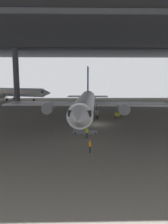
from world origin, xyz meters
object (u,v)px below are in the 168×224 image
at_px(crew_worker_near_nose, 90,146).
at_px(airplane_distant, 14,92).
at_px(airplane_main, 85,104).
at_px(boarding_stairs, 86,129).
at_px(crew_worker_by_stairs, 87,132).
at_px(baggage_tug, 118,114).

height_order(crew_worker_near_nose, airplane_distant, airplane_distant).
relative_size(airplane_main, crew_worker_near_nose, 23.70).
distance_m(boarding_stairs, crew_worker_by_stairs, 3.18).
distance_m(airplane_main, crew_worker_near_nose, 19.88).
bearing_deg(airplane_main, crew_worker_by_stairs, -90.83).
height_order(boarding_stairs, crew_worker_by_stairs, boarding_stairs).
distance_m(boarding_stairs, airplane_distant, 57.58).
bearing_deg(boarding_stairs, airplane_main, 88.60).
xyz_separation_m(airplane_distant, baggage_tug, (33.53, -36.32, -2.65)).
height_order(boarding_stairs, airplane_distant, airplane_distant).
relative_size(boarding_stairs, crew_worker_near_nose, 3.01).
bearing_deg(crew_worker_near_nose, boarding_stairs, 91.19).
height_order(airplane_main, crew_worker_near_nose, airplane_main).
xyz_separation_m(crew_worker_by_stairs, baggage_tug, (7.70, 18.28, -0.45)).
xyz_separation_m(airplane_main, baggage_tug, (7.50, 4.91, -2.93)).
relative_size(crew_worker_near_nose, crew_worker_by_stairs, 0.91).
xyz_separation_m(crew_worker_near_nose, crew_worker_by_stairs, (-0.14, 6.34, 0.10)).
bearing_deg(boarding_stairs, crew_worker_by_stairs, -88.99).
bearing_deg(airplane_distant, baggage_tug, -47.29).
relative_size(airplane_main, crew_worker_by_stairs, 21.60).
xyz_separation_m(airplane_main, boarding_stairs, (-0.25, -10.20, -2.72)).
bearing_deg(crew_worker_near_nose, baggage_tug, 72.94).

